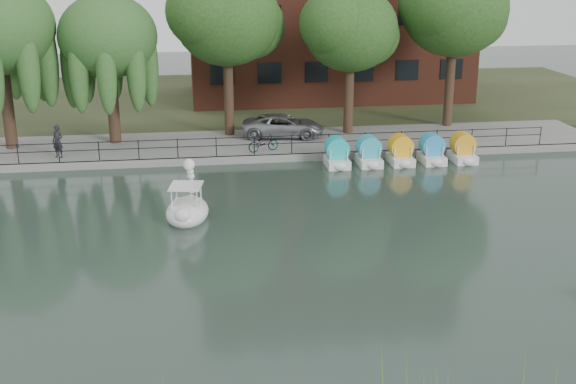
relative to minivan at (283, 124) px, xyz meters
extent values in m
plane|color=#3B4F49|center=(-2.04, -16.91, -1.15)|extent=(120.00, 120.00, 0.00)
cube|color=gray|center=(-2.04, -0.91, -0.95)|extent=(40.00, 6.00, 0.40)
cube|color=gray|center=(-2.04, -3.86, -0.95)|extent=(40.00, 0.25, 0.40)
cube|color=#47512D|center=(-2.04, 13.09, -0.97)|extent=(60.00, 22.00, 0.36)
cylinder|color=black|center=(-2.04, -3.66, 0.20)|extent=(32.00, 0.04, 0.04)
cylinder|color=black|center=(-2.04, -3.66, -0.20)|extent=(32.00, 0.04, 0.04)
cylinder|color=black|center=(-2.04, -3.66, -0.25)|extent=(0.05, 0.05, 1.00)
cylinder|color=#473323|center=(-15.04, -0.41, 1.35)|extent=(0.60, 0.60, 4.20)
cylinder|color=#473323|center=(-9.54, 0.09, 1.15)|extent=(0.60, 0.60, 3.80)
ellipsoid|color=#417134|center=(-9.54, 0.09, 5.14)|extent=(5.32, 5.32, 4.52)
cylinder|color=#473323|center=(-3.04, 1.09, 1.50)|extent=(0.60, 0.60, 4.50)
ellipsoid|color=#3D6526|center=(-3.04, 1.09, 5.95)|extent=(6.00, 6.00, 5.10)
cylinder|color=#473323|center=(3.96, 0.59, 1.28)|extent=(0.60, 0.60, 4.05)
ellipsoid|color=#3D6526|center=(3.96, 0.59, 5.28)|extent=(5.40, 5.40, 4.59)
cylinder|color=#473323|center=(10.46, 1.59, 1.61)|extent=(0.60, 0.60, 4.72)
ellipsoid|color=#3D6526|center=(10.46, 1.59, 6.29)|extent=(6.30, 6.30, 5.36)
imported|color=gray|center=(0.00, 0.00, 0.00)|extent=(3.24, 5.70, 1.50)
imported|color=gray|center=(-1.50, -3.05, -0.25)|extent=(1.09, 1.82, 1.00)
imported|color=black|center=(-12.17, -2.85, 0.24)|extent=(0.86, 0.76, 1.98)
ellipsoid|color=white|center=(-5.62, -11.96, -0.84)|extent=(2.16, 3.00, 0.61)
cube|color=white|center=(-5.64, -12.07, -0.54)|extent=(1.31, 1.39, 0.31)
cube|color=white|center=(-5.63, -12.02, 0.31)|extent=(1.48, 1.57, 0.06)
ellipsoid|color=white|center=(-5.82, -13.12, -0.59)|extent=(0.72, 0.60, 0.57)
sphere|color=white|center=(-5.47, -11.06, 0.94)|extent=(0.49, 0.49, 0.49)
cone|color=black|center=(-5.42, -10.74, 0.91)|extent=(0.24, 0.30, 0.20)
cylinder|color=yellow|center=(-5.44, -10.88, 0.92)|extent=(0.28, 0.14, 0.27)
cube|color=white|center=(2.12, -5.13, -0.93)|extent=(1.15, 1.70, 0.44)
cylinder|color=#1FBDC3|center=(2.12, -5.03, -0.20)|extent=(0.90, 1.20, 0.90)
cube|color=white|center=(3.82, -5.13, -0.93)|extent=(1.15, 1.70, 0.44)
cylinder|color=#34B3CC|center=(3.82, -5.03, -0.20)|extent=(0.90, 1.20, 0.90)
cube|color=white|center=(5.52, -5.13, -0.93)|extent=(1.15, 1.70, 0.44)
cylinder|color=#FEB01B|center=(5.52, -5.03, -0.20)|extent=(0.90, 1.20, 0.90)
cube|color=white|center=(7.22, -5.13, -0.93)|extent=(1.15, 1.70, 0.44)
cylinder|color=#309AE2|center=(7.22, -5.03, -0.20)|extent=(0.90, 1.20, 0.90)
cube|color=white|center=(8.92, -5.13, -0.93)|extent=(1.15, 1.70, 0.44)
cylinder|color=gold|center=(8.92, -5.03, -0.20)|extent=(0.90, 1.20, 0.90)
camera|label=1|loc=(-5.40, -40.42, 9.30)|focal=45.00mm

